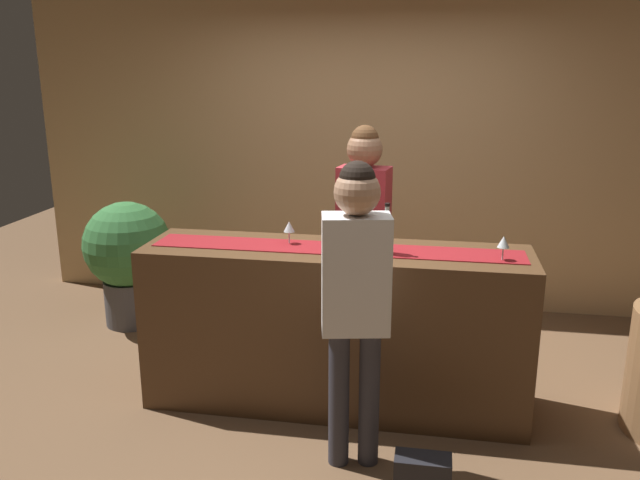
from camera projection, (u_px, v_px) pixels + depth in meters
ground_plane at (334, 401)px, 4.16m from camera, size 10.00×10.00×0.00m
back_wall at (370, 139)px, 5.58m from camera, size 6.00×0.12×2.90m
bar_counter at (335, 328)px, 4.02m from camera, size 2.33×0.60×1.01m
counter_runner_cloth at (335, 248)px, 3.89m from camera, size 2.21×0.28×0.01m
wine_bottle_clear at (386, 235)px, 3.75m from camera, size 0.07×0.07×0.30m
wine_bottle_green at (357, 232)px, 3.82m from camera, size 0.07×0.07×0.30m
wine_glass_near_customer at (504, 243)px, 3.63m from camera, size 0.07×0.07×0.14m
wine_glass_mid_counter at (289, 227)px, 3.96m from camera, size 0.07×0.07×0.14m
bartender at (363, 221)px, 4.41m from camera, size 0.37×0.25×1.70m
customer_sipping at (356, 286)px, 3.27m from camera, size 0.37×0.26×1.64m
potted_plant_tall at (128, 254)px, 5.26m from camera, size 0.70×0.70×1.02m
handbag at (422, 476)px, 3.23m from camera, size 0.28×0.14×0.22m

